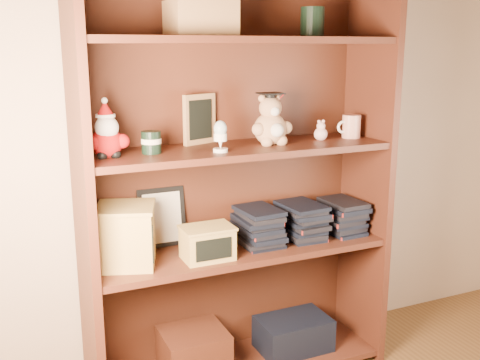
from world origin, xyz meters
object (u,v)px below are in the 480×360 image
object	(u,v)px
teacher_mug	(351,126)
treats_box	(126,235)
bookcase	(234,188)
grad_teddy_bear	(271,124)

from	to	relation	value
teacher_mug	treats_box	distance (m)	1.00
bookcase	teacher_mug	world-z (taller)	bookcase
grad_teddy_bear	bookcase	bearing A→B (deg)	156.23
teacher_mug	treats_box	xyz separation A→B (m)	(-0.94, -0.00, -0.34)
teacher_mug	bookcase	bearing A→B (deg)	174.23
bookcase	grad_teddy_bear	bearing A→B (deg)	-23.77
grad_teddy_bear	teacher_mug	size ratio (longest dim) A/B	1.90
bookcase	treats_box	size ratio (longest dim) A/B	6.27
bookcase	teacher_mug	distance (m)	0.55
grad_teddy_bear	treats_box	bearing A→B (deg)	179.48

